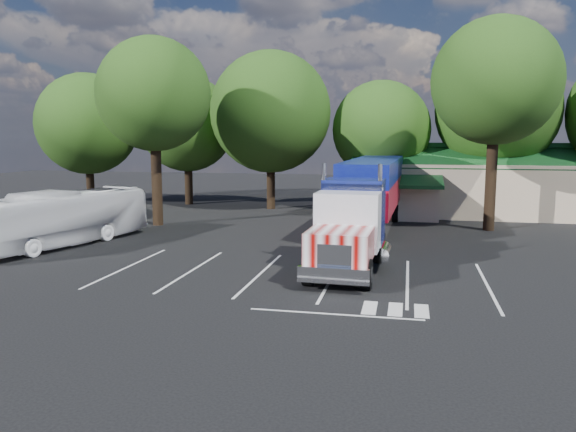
% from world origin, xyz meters
% --- Properties ---
extents(ground, '(120.00, 120.00, 0.00)m').
position_xyz_m(ground, '(0.00, 0.00, 0.00)').
color(ground, black).
rests_on(ground, ground).
extents(event_hall, '(24.20, 14.12, 5.55)m').
position_xyz_m(event_hall, '(13.74, 17.81, 2.21)').
color(event_hall, '#BDA98D').
rests_on(event_hall, ground).
extents(tree_row_a, '(9.00, 9.00, 11.68)m').
position_xyz_m(tree_row_a, '(-22.00, 16.50, 7.16)').
color(tree_row_a, black).
rests_on(tree_row_a, ground).
extents(tree_row_b, '(8.40, 8.40, 11.35)m').
position_xyz_m(tree_row_b, '(-13.00, 17.80, 7.13)').
color(tree_row_b, black).
rests_on(tree_row_b, ground).
extents(tree_row_c, '(10.00, 10.00, 13.05)m').
position_xyz_m(tree_row_c, '(-5.00, 16.20, 8.04)').
color(tree_row_c, black).
rests_on(tree_row_c, ground).
extents(tree_row_d, '(8.00, 8.00, 10.60)m').
position_xyz_m(tree_row_d, '(4.00, 17.50, 6.58)').
color(tree_row_d, black).
rests_on(tree_row_d, ground).
extents(tree_row_e, '(9.60, 9.60, 12.90)m').
position_xyz_m(tree_row_e, '(13.00, 18.00, 8.09)').
color(tree_row_e, black).
rests_on(tree_row_e, ground).
extents(tree_near_left, '(7.60, 7.60, 12.65)m').
position_xyz_m(tree_near_left, '(-10.50, 6.00, 8.81)').
color(tree_near_left, black).
rests_on(tree_near_left, ground).
extents(tree_near_right, '(8.00, 8.00, 13.50)m').
position_xyz_m(tree_near_right, '(11.50, 8.50, 9.46)').
color(tree_near_right, black).
rests_on(tree_near_right, ground).
extents(semi_truck, '(4.03, 23.10, 4.82)m').
position_xyz_m(semi_truck, '(4.04, 4.01, 2.73)').
color(semi_truck, black).
rests_on(semi_truck, ground).
extents(woman, '(0.43, 0.59, 1.50)m').
position_xyz_m(woman, '(4.50, 0.00, 0.75)').
color(woman, black).
rests_on(woman, ground).
extents(bicycle, '(1.48, 1.70, 0.89)m').
position_xyz_m(bicycle, '(1.80, 3.92, 0.44)').
color(bicycle, black).
rests_on(bicycle, ground).
extents(tour_bus, '(5.31, 11.36, 3.08)m').
position_xyz_m(tour_bus, '(-12.47, -1.96, 1.54)').
color(tour_bus, silver).
rests_on(tour_bus, ground).
extents(silver_sedan, '(3.90, 2.09, 1.22)m').
position_xyz_m(silver_sedan, '(11.79, 14.00, 0.61)').
color(silver_sedan, '#939599').
rests_on(silver_sedan, ground).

